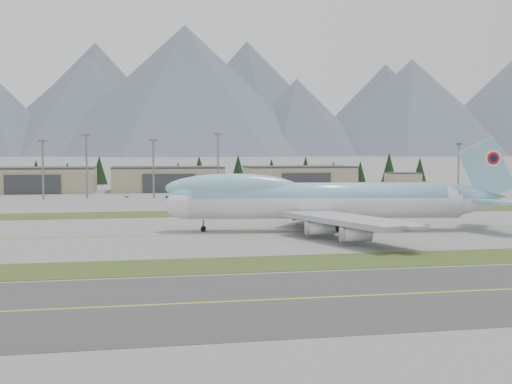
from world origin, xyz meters
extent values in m
plane|color=gray|center=(0.00, 0.00, 0.00)|extent=(7000.00, 7000.00, 0.00)
cube|color=#344E1B|center=(0.00, -38.00, 0.00)|extent=(400.00, 14.00, 0.08)
cube|color=#344E1B|center=(0.00, 45.00, 0.00)|extent=(400.00, 18.00, 0.08)
cube|color=#313131|center=(0.00, -62.00, 0.00)|extent=(400.00, 32.00, 0.04)
cube|color=yellow|center=(0.00, 0.00, 0.00)|extent=(400.00, 0.40, 0.02)
cube|color=yellow|center=(0.00, -62.00, 0.00)|extent=(400.00, 0.40, 0.02)
cylinder|color=white|center=(12.07, 0.53, 6.20)|extent=(60.25, 15.41, 6.95)
cylinder|color=#84C1D9|center=(11.01, 0.68, 7.48)|extent=(55.94, 14.27, 6.41)
ellipsoid|color=white|center=(-17.56, 4.79, 6.20)|extent=(12.00, 8.46, 6.95)
ellipsoid|color=#84C1D9|center=(-17.56, 4.79, 7.48)|extent=(10.05, 7.16, 5.89)
ellipsoid|color=#84C1D9|center=(-8.04, 3.42, 9.52)|extent=(30.05, 10.05, 6.41)
cube|color=#0C1433|center=(-21.26, 5.32, 7.59)|extent=(2.66, 3.08, 1.39)
cone|color=white|center=(46.99, -4.50, 6.20)|extent=(13.67, 8.57, 6.81)
cone|color=#84C1D9|center=(46.99, -4.50, 7.48)|extent=(12.52, 7.81, 6.20)
cube|color=#84C1D9|center=(48.05, -4.65, 13.47)|extent=(12.91, 2.48, 14.76)
cylinder|color=white|center=(49.38, -4.41, 16.04)|extent=(3.84, 0.76, 3.85)
cylinder|color=red|center=(49.40, -4.31, 16.04)|extent=(2.78, 0.61, 2.78)
cylinder|color=#0C1433|center=(49.41, -4.20, 16.04)|extent=(1.62, 0.44, 1.60)
cube|color=#84C1D9|center=(50.02, 1.54, 6.84)|extent=(11.81, 13.35, 0.49)
cube|color=#84C1D9|center=(48.19, -11.16, 6.84)|extent=(9.54, 13.11, 0.49)
cube|color=#A1A3A9|center=(16.70, 17.68, 4.28)|extent=(27.14, 31.88, 1.07)
cube|color=#A1A3A9|center=(11.67, -17.24, 4.28)|extent=(20.42, 33.62, 1.07)
cylinder|color=white|center=(11.22, 14.15, 2.25)|extent=(5.88, 3.44, 2.67)
cylinder|color=white|center=(17.83, 23.24, 2.25)|extent=(5.88, 3.44, 2.67)
cylinder|color=white|center=(7.41, -12.31, 2.25)|extent=(5.88, 3.44, 2.67)
cylinder|color=white|center=(11.18, -22.89, 2.25)|extent=(5.88, 3.44, 2.67)
cylinder|color=slate|center=(-14.39, 4.33, 1.28)|extent=(0.53, 0.53, 2.57)
cylinder|color=slate|center=(10.94, 3.93, 1.39)|extent=(0.68, 0.68, 2.78)
cylinder|color=slate|center=(10.03, -2.42, 1.39)|extent=(0.68, 0.68, 2.78)
cylinder|color=slate|center=(16.23, 3.17, 1.39)|extent=(0.68, 0.68, 2.78)
cylinder|color=slate|center=(15.32, -3.18, 1.39)|extent=(0.68, 0.68, 2.78)
cylinder|color=black|center=(-14.45, 3.91, 0.59)|extent=(1.22, 0.54, 1.18)
cylinder|color=black|center=(-14.32, 4.76, 0.59)|extent=(1.22, 0.54, 1.18)
cylinder|color=black|center=(10.94, 3.93, 0.64)|extent=(1.35, 0.71, 1.28)
cylinder|color=black|center=(10.03, -2.42, 0.64)|extent=(1.35, 0.71, 1.28)
cylinder|color=black|center=(16.23, 3.17, 0.64)|extent=(1.35, 0.71, 1.28)
cylinder|color=black|center=(15.32, -3.18, 0.64)|extent=(1.35, 0.71, 1.28)
cube|color=gray|center=(-70.00, 150.00, 5.00)|extent=(48.00, 26.00, 10.00)
cube|color=#323437|center=(-70.00, 150.00, 10.40)|extent=(48.00, 26.00, 0.80)
cube|color=#323437|center=(-70.00, 136.70, 4.00)|extent=(22.08, 0.60, 8.00)
cube|color=gray|center=(-15.00, 150.00, 5.00)|extent=(48.00, 26.00, 10.00)
cube|color=#323437|center=(-15.00, 150.00, 10.40)|extent=(48.00, 26.00, 0.80)
cube|color=#323437|center=(-15.00, 136.70, 4.00)|extent=(22.08, 0.60, 8.00)
cube|color=gray|center=(45.00, 150.00, 5.00)|extent=(48.00, 26.00, 10.00)
cube|color=#323437|center=(45.00, 150.00, 10.40)|extent=(48.00, 26.00, 0.80)
cube|color=#323437|center=(45.00, 136.70, 4.00)|extent=(22.08, 0.60, 8.00)
cube|color=gray|center=(95.00, 148.00, 3.50)|extent=(14.00, 12.00, 7.00)
cube|color=#323437|center=(95.00, 148.00, 7.30)|extent=(14.00, 12.00, 0.60)
cylinder|color=slate|center=(-61.89, 107.55, 10.44)|extent=(0.70, 0.70, 20.87)
cube|color=slate|center=(-61.89, 107.55, 21.27)|extent=(3.20, 3.20, 0.80)
cylinder|color=slate|center=(-46.82, 112.38, 11.60)|extent=(0.70, 0.70, 23.20)
cube|color=slate|center=(-46.82, 112.38, 23.60)|extent=(3.20, 3.20, 0.80)
cylinder|color=slate|center=(-22.25, 106.14, 10.64)|extent=(0.70, 0.70, 21.27)
cube|color=slate|center=(-22.25, 106.14, 21.67)|extent=(3.20, 3.20, 0.80)
cylinder|color=slate|center=(2.90, 113.34, 11.90)|extent=(0.70, 0.70, 23.81)
cube|color=slate|center=(2.90, 113.34, 24.21)|extent=(3.20, 3.20, 0.80)
cylinder|color=slate|center=(101.61, 107.67, 10.05)|extent=(0.70, 0.70, 20.11)
cube|color=slate|center=(101.61, 107.67, 20.51)|extent=(3.20, 3.20, 0.80)
imported|color=white|center=(-32.31, 113.46, 0.00)|extent=(2.01, 3.21, 1.02)
imported|color=gold|center=(16.14, 119.29, 0.00)|extent=(3.51, 1.69, 1.11)
imported|color=silver|center=(52.48, 128.65, 0.00)|extent=(2.52, 4.54, 1.24)
cone|color=black|center=(-78.92, 208.61, 6.61)|extent=(7.40, 7.40, 13.22)
cone|color=black|center=(-64.10, 215.05, 5.87)|extent=(6.58, 6.58, 11.75)
cone|color=black|center=(-47.50, 212.10, 7.64)|extent=(8.56, 8.56, 15.28)
cone|color=black|center=(-26.87, 213.67, 5.23)|extent=(5.85, 5.85, 10.45)
cone|color=black|center=(-6.08, 213.21, 5.86)|extent=(6.56, 6.56, 11.71)
cone|color=black|center=(5.66, 216.00, 7.58)|extent=(8.49, 8.49, 15.16)
cone|color=black|center=(26.16, 208.77, 7.85)|extent=(8.80, 8.80, 15.71)
cone|color=black|center=(45.84, 213.99, 6.73)|extent=(7.54, 7.54, 13.46)
cone|color=black|center=(64.90, 211.92, 7.41)|extent=(8.30, 8.30, 14.82)
cone|color=black|center=(80.21, 209.01, 5.98)|extent=(6.70, 6.70, 11.96)
cone|color=black|center=(97.53, 213.04, 6.05)|extent=(6.78, 6.78, 12.10)
cone|color=black|center=(114.64, 212.31, 8.46)|extent=(9.48, 9.48, 16.93)
cone|color=black|center=(133.46, 212.12, 7.06)|extent=(7.91, 7.91, 14.13)
cone|color=#50606B|center=(-200.00, 2313.98, 183.35)|extent=(788.51, 788.51, 366.71)
cone|color=white|center=(-200.00, 2313.98, 293.36)|extent=(299.64, 299.64, 146.68)
cone|color=#50606B|center=(150.00, 2171.62, 231.53)|extent=(998.33, 998.33, 463.06)
cone|color=white|center=(150.00, 2171.62, 370.45)|extent=(379.37, 379.37, 185.23)
cone|color=#50606B|center=(550.00, 2134.53, 139.62)|extent=(563.42, 563.42, 279.24)
cone|color=white|center=(550.00, 2134.53, 223.39)|extent=(214.10, 214.10, 111.70)
cone|color=#50606B|center=(1000.00, 2148.32, 181.77)|extent=(820.88, 820.88, 363.53)
cone|color=white|center=(1000.00, 2148.32, 290.82)|extent=(311.93, 311.93, 145.41)
cone|color=#50606B|center=(-200.00, 2900.00, 255.32)|extent=(1021.26, 1021.26, 510.63)
cone|color=white|center=(-200.00, 2900.00, 398.29)|extent=(408.51, 408.51, 224.68)
cone|color=#50606B|center=(500.00, 2900.00, 268.68)|extent=(1074.71, 1074.71, 537.36)
cone|color=white|center=(500.00, 2900.00, 419.14)|extent=(429.89, 429.89, 236.44)
cone|color=#50606B|center=(1200.00, 2900.00, 223.97)|extent=(895.87, 895.87, 447.94)
cone|color=white|center=(1200.00, 2900.00, 349.39)|extent=(358.35, 358.35, 197.09)
camera|label=1|loc=(-29.00, -135.39, 17.66)|focal=45.00mm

